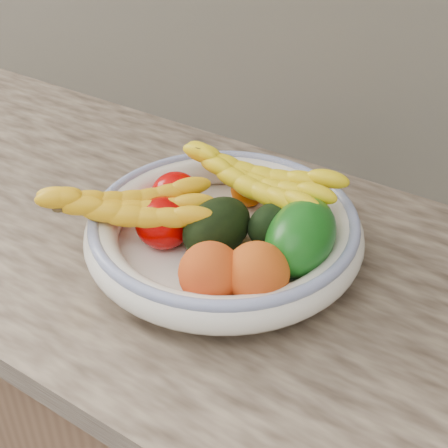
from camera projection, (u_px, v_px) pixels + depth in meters
kitchen_counter at (231, 433)px, 1.17m from camera, size 2.44×0.66×1.40m
fruit_bowl at (224, 231)px, 0.87m from camera, size 0.39×0.39×0.08m
clementine_back_left at (248, 190)px, 0.95m from camera, size 0.07×0.07×0.05m
clementine_back_right at (289, 204)px, 0.92m from camera, size 0.06×0.06×0.05m
tomato_left at (176, 194)px, 0.93m from camera, size 0.08×0.08×0.07m
tomato_near_left at (164, 223)px, 0.87m from camera, size 0.08×0.08×0.07m
avocado_center at (217, 227)px, 0.85m from camera, size 0.09×0.12×0.08m
avocado_right at (279, 224)px, 0.86m from camera, size 0.10×0.12×0.07m
green_mango at (301, 237)px, 0.81m from camera, size 0.13×0.15×0.12m
peach_front at (210, 273)px, 0.77m from camera, size 0.09×0.09×0.08m
peach_right at (257, 274)px, 0.77m from camera, size 0.10×0.10×0.08m
banana_bunch_back at (255, 184)px, 0.90m from camera, size 0.27×0.11×0.08m
banana_bunch_front at (128, 211)px, 0.85m from camera, size 0.26×0.24×0.07m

